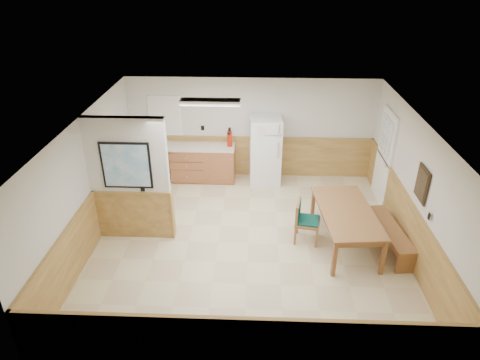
{
  "coord_description": "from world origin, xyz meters",
  "views": [
    {
      "loc": [
        0.12,
        -6.84,
        5.01
      ],
      "look_at": [
        -0.18,
        0.4,
        1.19
      ],
      "focal_mm": 32.0,
      "sensor_mm": 36.0,
      "label": 1
    }
  ],
  "objects_px": {
    "dining_table": "(347,215)",
    "soap_bottle": "(156,142)",
    "fire_extinguisher": "(230,138)",
    "refrigerator": "(265,150)",
    "dining_bench": "(390,232)",
    "dining_chair": "(303,218)"
  },
  "relations": [
    {
      "from": "dining_bench",
      "to": "dining_chair",
      "type": "bearing_deg",
      "value": 166.53
    },
    {
      "from": "dining_table",
      "to": "dining_bench",
      "type": "bearing_deg",
      "value": -10.01
    },
    {
      "from": "dining_table",
      "to": "soap_bottle",
      "type": "height_order",
      "value": "soap_bottle"
    },
    {
      "from": "refrigerator",
      "to": "dining_bench",
      "type": "relative_size",
      "value": 1.01
    },
    {
      "from": "dining_table",
      "to": "soap_bottle",
      "type": "xyz_separation_m",
      "value": [
        -4.17,
        2.57,
        0.34
      ]
    },
    {
      "from": "dining_chair",
      "to": "soap_bottle",
      "type": "bearing_deg",
      "value": 154.56
    },
    {
      "from": "soap_bottle",
      "to": "dining_chair",
      "type": "bearing_deg",
      "value": -36.08
    },
    {
      "from": "dining_bench",
      "to": "dining_chair",
      "type": "relative_size",
      "value": 1.94
    },
    {
      "from": "dining_table",
      "to": "dining_bench",
      "type": "height_order",
      "value": "dining_table"
    },
    {
      "from": "dining_bench",
      "to": "dining_table",
      "type": "bearing_deg",
      "value": 168.2
    },
    {
      "from": "refrigerator",
      "to": "soap_bottle",
      "type": "distance_m",
      "value": 2.66
    },
    {
      "from": "refrigerator",
      "to": "fire_extinguisher",
      "type": "xyz_separation_m",
      "value": [
        -0.86,
        0.07,
        0.27
      ]
    },
    {
      "from": "soap_bottle",
      "to": "dining_table",
      "type": "bearing_deg",
      "value": -31.67
    },
    {
      "from": "dining_table",
      "to": "dining_chair",
      "type": "distance_m",
      "value": 0.82
    },
    {
      "from": "fire_extinguisher",
      "to": "soap_bottle",
      "type": "height_order",
      "value": "fire_extinguisher"
    },
    {
      "from": "fire_extinguisher",
      "to": "refrigerator",
      "type": "bearing_deg",
      "value": -15.85
    },
    {
      "from": "dining_bench",
      "to": "fire_extinguisher",
      "type": "bearing_deg",
      "value": 132.88
    },
    {
      "from": "fire_extinguisher",
      "to": "dining_chair",
      "type": "bearing_deg",
      "value": -68.98
    },
    {
      "from": "refrigerator",
      "to": "dining_table",
      "type": "relative_size",
      "value": 0.82
    },
    {
      "from": "dining_chair",
      "to": "soap_bottle",
      "type": "distance_m",
      "value": 4.2
    },
    {
      "from": "fire_extinguisher",
      "to": "soap_bottle",
      "type": "distance_m",
      "value": 1.8
    },
    {
      "from": "dining_table",
      "to": "fire_extinguisher",
      "type": "relative_size",
      "value": 4.31
    }
  ]
}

